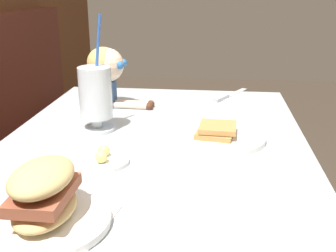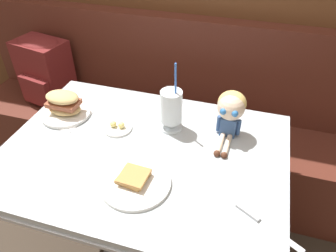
{
  "view_description": "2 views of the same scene",
  "coord_description": "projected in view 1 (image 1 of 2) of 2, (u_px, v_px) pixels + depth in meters",
  "views": [
    {
      "loc": [
        -1.0,
        0.03,
        1.14
      ],
      "look_at": [
        -0.01,
        0.14,
        0.79
      ],
      "focal_mm": 44.35,
      "sensor_mm": 36.0,
      "label": 1
    },
    {
      "loc": [
        0.36,
        -0.68,
        1.59
      ],
      "look_at": [
        0.08,
        0.25,
        0.82
      ],
      "focal_mm": 34.23,
      "sensor_mm": 36.0,
      "label": 2
    }
  ],
  "objects": [
    {
      "name": "diner_table",
      "position": [
        154.0,
        207.0,
        1.15
      ],
      "size": [
        1.11,
        0.81,
        0.74
      ],
      "color": "#B2BCC1",
      "rests_on": "ground"
    },
    {
      "name": "toast_plate",
      "position": [
        218.0,
        135.0,
        1.1
      ],
      "size": [
        0.25,
        0.25,
        0.04
      ],
      "color": "white",
      "rests_on": "diner_table"
    },
    {
      "name": "milkshake_glass",
      "position": [
        96.0,
        96.0,
        1.13
      ],
      "size": [
        0.1,
        0.1,
        0.32
      ],
      "color": "silver",
      "rests_on": "diner_table"
    },
    {
      "name": "sandwich_plate",
      "position": [
        45.0,
        202.0,
        0.7
      ],
      "size": [
        0.23,
        0.23,
        0.12
      ],
      "color": "white",
      "rests_on": "diner_table"
    },
    {
      "name": "butter_saucer",
      "position": [
        103.0,
        159.0,
        0.95
      ],
      "size": [
        0.12,
        0.12,
        0.04
      ],
      "color": "white",
      "rests_on": "diner_table"
    },
    {
      "name": "butter_knife",
      "position": [
        225.0,
        97.0,
        1.49
      ],
      "size": [
        0.21,
        0.13,
        0.01
      ],
      "color": "silver",
      "rests_on": "diner_table"
    },
    {
      "name": "seated_doll",
      "position": [
        107.0,
        68.0,
        1.35
      ],
      "size": [
        0.12,
        0.22,
        0.2
      ],
      "color": "#385689",
      "rests_on": "diner_table"
    }
  ]
}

